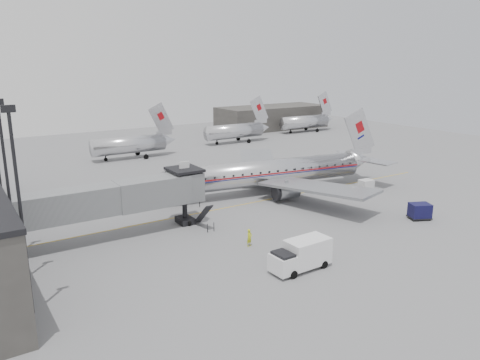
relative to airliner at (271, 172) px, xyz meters
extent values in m
plane|color=slate|center=(-6.71, -8.89, -2.85)|extent=(160.00, 160.00, 0.00)
cube|color=#373432|center=(38.29, 51.11, 0.15)|extent=(30.00, 12.00, 6.00)
cube|color=gold|center=(-3.71, -2.89, -2.84)|extent=(60.00, 0.15, 0.01)
cube|color=#585A5D|center=(-28.71, -5.29, 1.45)|extent=(12.00, 2.80, 3.00)
cube|color=#585A5D|center=(-19.71, -5.29, 1.45)|extent=(8.00, 3.00, 3.10)
cube|color=#585A5D|center=(-15.71, -4.89, 1.45)|extent=(3.20, 3.60, 3.20)
cube|color=black|center=(-15.71, -4.89, 3.35)|extent=(3.40, 3.80, 0.30)
cube|color=white|center=(-15.71, -4.89, 3.85)|extent=(1.20, 0.15, 0.80)
cylinder|color=black|center=(-16.01, -5.29, -1.45)|extent=(0.56, 0.56, 2.80)
cube|color=black|center=(-16.01, -5.29, -2.50)|extent=(1.60, 2.20, 0.70)
cylinder|color=black|center=(-16.01, -6.29, -2.55)|extent=(0.30, 0.60, 0.60)
cylinder|color=black|center=(-16.01, -4.29, -2.55)|extent=(0.30, 0.60, 0.60)
cylinder|color=#373432|center=(-34.21, -5.29, -1.45)|extent=(1.60, 1.60, 2.80)
cube|color=black|center=(-14.91, -7.59, -1.35)|extent=(0.90, 3.20, 2.90)
cylinder|color=black|center=(-34.21, -16.89, 4.65)|extent=(0.24, 0.24, 15.00)
cube|color=black|center=(-34.21, -16.89, 12.15)|extent=(0.90, 0.25, 0.50)
cylinder|color=black|center=(-34.21, -10.89, 4.65)|extent=(0.24, 0.24, 15.00)
cylinder|color=black|center=(-34.21, -4.89, 4.65)|extent=(0.24, 0.24, 15.00)
cylinder|color=silver|center=(-8.71, 33.11, -0.25)|extent=(14.00, 3.20, 3.20)
cube|color=silver|center=(-1.91, 33.11, 4.15)|extent=(5.17, 0.26, 6.52)
cylinder|color=black|center=(-13.21, 33.11, -2.35)|extent=(0.24, 0.24, 1.00)
cylinder|color=silver|center=(17.29, 37.11, -0.25)|extent=(14.00, 3.20, 3.20)
cube|color=silver|center=(24.09, 37.11, 4.15)|extent=(5.17, 0.26, 6.52)
cylinder|color=black|center=(12.79, 37.11, -2.35)|extent=(0.24, 0.24, 1.00)
cylinder|color=silver|center=(41.29, 41.11, -0.25)|extent=(14.00, 3.20, 3.20)
cube|color=silver|center=(48.09, 41.11, 4.15)|extent=(5.17, 0.26, 6.52)
cylinder|color=black|center=(36.79, 41.11, -2.35)|extent=(0.24, 0.24, 1.00)
cylinder|color=silver|center=(-0.71, 0.11, 0.01)|extent=(28.75, 7.85, 3.52)
cone|color=silver|center=(-16.22, 2.51, 0.01)|extent=(3.36, 3.92, 3.52)
cone|color=silver|center=(15.10, -2.34, 0.39)|extent=(4.27, 3.89, 3.35)
cube|color=maroon|center=(-0.71, 0.11, 0.25)|extent=(28.76, 7.90, 0.17)
cube|color=#0A0D5D|center=(-0.71, 0.11, 0.03)|extent=(28.76, 7.90, 0.10)
cube|color=silver|center=(14.81, -2.29, 4.77)|extent=(5.82, 1.18, 7.31)
cube|color=gray|center=(3.43, 8.14, -0.28)|extent=(12.65, 15.63, 1.13)
cube|color=gray|center=(0.81, -8.79, -0.28)|extent=(9.04, 16.06, 1.13)
cylinder|color=gray|center=(0.52, 4.93, -1.47)|extent=(3.50, 2.47, 2.00)
cylinder|color=gray|center=(-0.99, -4.85, -1.47)|extent=(3.50, 2.47, 2.00)
cylinder|color=black|center=(-13.87, 2.15, -2.23)|extent=(0.19, 0.19, 1.24)
cylinder|color=black|center=(1.55, 2.26, -2.18)|extent=(0.25, 0.25, 1.33)
cylinder|color=black|center=(1.55, 2.26, -2.42)|extent=(0.99, 0.47, 0.95)
cylinder|color=black|center=(0.80, -2.63, -2.18)|extent=(0.25, 0.25, 1.33)
cylinder|color=black|center=(0.80, -2.63, -2.42)|extent=(0.99, 0.47, 0.95)
cube|color=white|center=(-12.03, -21.81, -1.33)|extent=(4.12, 2.38, 2.36)
cube|color=white|center=(-14.84, -21.90, -1.78)|extent=(1.87, 2.19, 1.58)
cube|color=black|center=(-14.84, -21.90, -1.10)|extent=(1.41, 1.96, 0.68)
cylinder|color=black|center=(-14.47, -22.90, -2.49)|extent=(0.73, 0.30, 0.72)
cylinder|color=black|center=(-14.54, -20.88, -2.49)|extent=(0.73, 0.30, 0.72)
cylinder|color=black|center=(-10.87, -22.79, -2.49)|extent=(0.73, 0.30, 0.72)
cylinder|color=black|center=(-10.94, -20.76, -2.49)|extent=(0.73, 0.30, 0.72)
cube|color=#0E0D37|center=(7.74, -18.89, -1.77)|extent=(2.78, 2.50, 1.59)
cube|color=black|center=(7.74, -18.89, -2.62)|extent=(2.93, 2.65, 0.14)
cylinder|color=black|center=(6.62, -19.13, -2.68)|extent=(0.37, 0.27, 0.34)
cylinder|color=black|center=(8.28, -19.89, -2.68)|extent=(0.37, 0.27, 0.34)
cylinder|color=black|center=(7.19, -17.89, -2.68)|extent=(0.37, 0.27, 0.34)
cylinder|color=black|center=(8.85, -18.65, -2.68)|extent=(0.37, 0.27, 0.34)
cube|color=silver|center=(11.85, -6.89, -1.94)|extent=(2.00, 1.54, 1.34)
cube|color=black|center=(11.85, -6.89, -2.66)|extent=(2.10, 1.65, 0.12)
cylinder|color=black|center=(11.05, -7.42, -2.70)|extent=(0.29, 0.13, 0.29)
cylinder|color=black|center=(12.58, -7.51, -2.70)|extent=(0.29, 0.13, 0.29)
cylinder|color=black|center=(11.12, -6.27, -2.70)|extent=(0.29, 0.13, 0.29)
cylinder|color=black|center=(12.65, -6.36, -2.70)|extent=(0.29, 0.13, 0.29)
imported|color=#C2CE18|center=(-13.62, -14.89, -1.95)|extent=(0.75, 0.60, 1.79)
camera|label=1|loc=(-38.16, -51.15, 15.27)|focal=35.00mm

